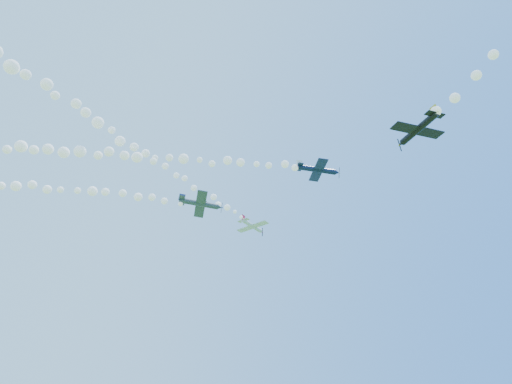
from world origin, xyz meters
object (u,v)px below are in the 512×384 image
plane_white (253,226)px  plane_grey (200,204)px  plane_navy (318,170)px  plane_black (418,130)px

plane_white → plane_grey: bearing=-168.2°
plane_navy → plane_black: (-4.58, -22.88, -13.37)m
plane_white → plane_grey: plane_white is taller
plane_black → plane_grey: bearing=18.2°
plane_navy → plane_black: plane_navy is taller
plane_black → plane_navy: bearing=-6.7°
plane_white → plane_navy: bearing=-119.5°
plane_navy → plane_grey: (-14.11, 16.41, -1.26)m
plane_white → plane_navy: 29.32m
plane_white → plane_navy: plane_white is taller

